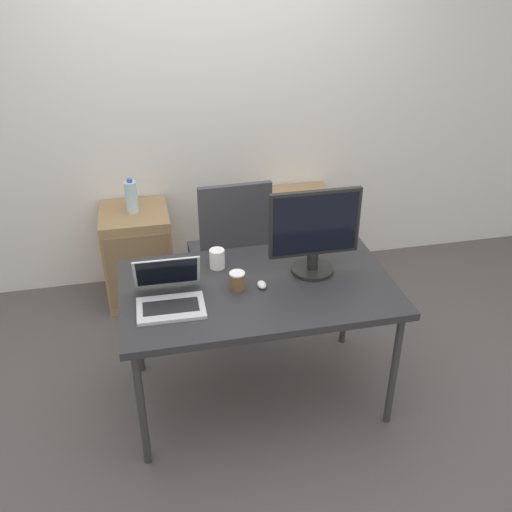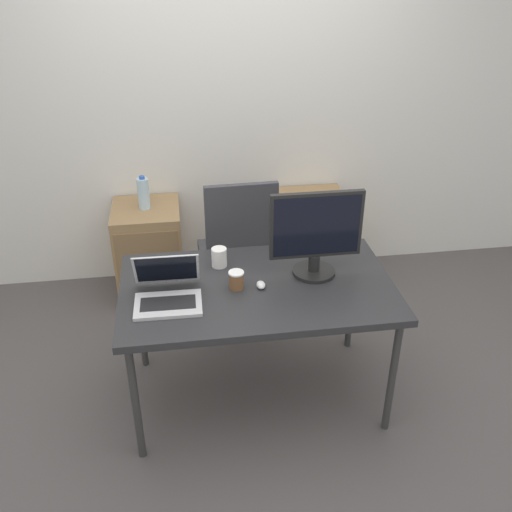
# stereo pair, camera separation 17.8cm
# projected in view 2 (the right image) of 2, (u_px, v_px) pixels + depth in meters

# --- Properties ---
(ground_plane) EXTENTS (14.00, 14.00, 0.00)m
(ground_plane) POSITION_uv_depth(u_px,v_px,m) (257.00, 393.00, 3.33)
(ground_plane) COLOR #514C4C
(wall_back) EXTENTS (10.00, 0.05, 2.60)m
(wall_back) POSITION_uv_depth(u_px,v_px,m) (226.00, 105.00, 3.97)
(wall_back) COLOR silver
(wall_back) RESTS_ON ground_plane
(desk) EXTENTS (1.42, 0.84, 0.75)m
(desk) POSITION_uv_depth(u_px,v_px,m) (257.00, 293.00, 2.99)
(desk) COLOR #28282B
(desk) RESTS_ON ground_plane
(office_chair) EXTENTS (0.56, 0.57, 1.08)m
(office_chair) POSITION_uv_depth(u_px,v_px,m) (238.00, 267.00, 3.80)
(office_chair) COLOR #232326
(office_chair) RESTS_ON ground_plane
(cabinet_left) EXTENTS (0.47, 0.49, 0.68)m
(cabinet_left) POSITION_uv_depth(u_px,v_px,m) (150.00, 251.00, 4.12)
(cabinet_left) COLOR #99754C
(cabinet_left) RESTS_ON ground_plane
(cabinet_right) EXTENTS (0.47, 0.49, 0.68)m
(cabinet_right) POSITION_uv_depth(u_px,v_px,m) (312.00, 240.00, 4.28)
(cabinet_right) COLOR #99754C
(cabinet_right) RESTS_ON ground_plane
(water_bottle) EXTENTS (0.08, 0.08, 0.24)m
(water_bottle) POSITION_uv_depth(u_px,v_px,m) (143.00, 193.00, 3.90)
(water_bottle) COLOR silver
(water_bottle) RESTS_ON cabinet_left
(laptop_center) EXTENTS (0.33, 0.33, 0.22)m
(laptop_center) POSITION_uv_depth(u_px,v_px,m) (168.00, 292.00, 2.82)
(laptop_center) COLOR silver
(laptop_center) RESTS_ON desk
(monitor) EXTENTS (0.48, 0.23, 0.47)m
(monitor) POSITION_uv_depth(u_px,v_px,m) (316.00, 234.00, 2.95)
(monitor) COLOR black
(monitor) RESTS_ON desk
(mouse) EXTENTS (0.04, 0.07, 0.03)m
(mouse) POSITION_uv_depth(u_px,v_px,m) (261.00, 285.00, 2.93)
(mouse) COLOR silver
(mouse) RESTS_ON desk
(coffee_cup_white) EXTENTS (0.08, 0.08, 0.11)m
(coffee_cup_white) POSITION_uv_depth(u_px,v_px,m) (219.00, 257.00, 3.11)
(coffee_cup_white) COLOR white
(coffee_cup_white) RESTS_ON desk
(coffee_cup_brown) EXTENTS (0.08, 0.08, 0.10)m
(coffee_cup_brown) POSITION_uv_depth(u_px,v_px,m) (236.00, 280.00, 2.92)
(coffee_cup_brown) COLOR brown
(coffee_cup_brown) RESTS_ON desk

